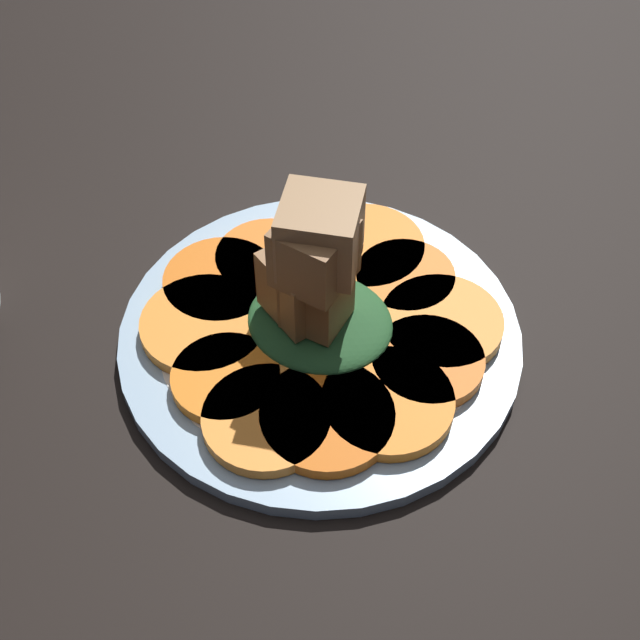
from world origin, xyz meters
TOP-DOWN VIEW (x-y plane):
  - table_slab at (0.00, 0.00)cm, footprint 120.00×120.00cm
  - plate at (0.00, 0.00)cm, footprint 25.67×25.67cm
  - carrot_slice_0 at (-0.48, 7.78)cm, footprint 7.57×7.57cm
  - carrot_slice_1 at (-3.17, 6.22)cm, footprint 7.94×7.94cm
  - carrot_slice_2 at (-6.04, 3.82)cm, footprint 7.89×7.89cm
  - carrot_slice_3 at (-7.20, -0.26)cm, footprint 6.95×6.95cm
  - carrot_slice_4 at (-6.98, -3.31)cm, footprint 7.84×7.84cm
  - carrot_slice_5 at (-3.50, -6.12)cm, footprint 6.61×6.61cm
  - carrot_slice_6 at (0.09, -7.70)cm, footprint 8.14×8.14cm
  - carrot_slice_7 at (3.00, -6.30)cm, footprint 6.39×6.39cm
  - carrot_slice_8 at (5.62, -4.09)cm, footprint 7.13×7.13cm
  - carrot_slice_9 at (7.55, -0.92)cm, footprint 7.65×7.65cm
  - carrot_slice_10 at (6.78, 2.86)cm, footprint 8.13×8.13cm
  - carrot_slice_11 at (3.53, 6.11)cm, footprint 6.63×6.63cm
  - center_pile at (0.33, 0.31)cm, footprint 9.29×8.36cm
  - fork at (-1.87, -6.02)cm, footprint 17.76×4.47cm

SIDE VIEW (x-z plane):
  - table_slab at x=0.00cm, z-range 0.00..2.00cm
  - plate at x=0.00cm, z-range 1.99..3.04cm
  - fork at x=-1.87cm, z-range 3.10..3.50cm
  - carrot_slice_0 at x=-0.48cm, z-range 3.10..3.96cm
  - carrot_slice_1 at x=-3.17cm, z-range 3.10..3.96cm
  - carrot_slice_2 at x=-6.04cm, z-range 3.10..3.96cm
  - carrot_slice_3 at x=-7.20cm, z-range 3.10..3.96cm
  - carrot_slice_4 at x=-6.98cm, z-range 3.10..3.96cm
  - carrot_slice_5 at x=-3.50cm, z-range 3.10..3.96cm
  - carrot_slice_6 at x=0.09cm, z-range 3.10..3.96cm
  - carrot_slice_7 at x=3.00cm, z-range 3.10..3.96cm
  - carrot_slice_8 at x=5.62cm, z-range 3.10..3.96cm
  - carrot_slice_9 at x=7.55cm, z-range 3.10..3.96cm
  - carrot_slice_10 at x=6.78cm, z-range 3.10..3.96cm
  - carrot_slice_11 at x=3.53cm, z-range 3.10..3.96cm
  - center_pile at x=0.33cm, z-range 2.19..12.81cm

